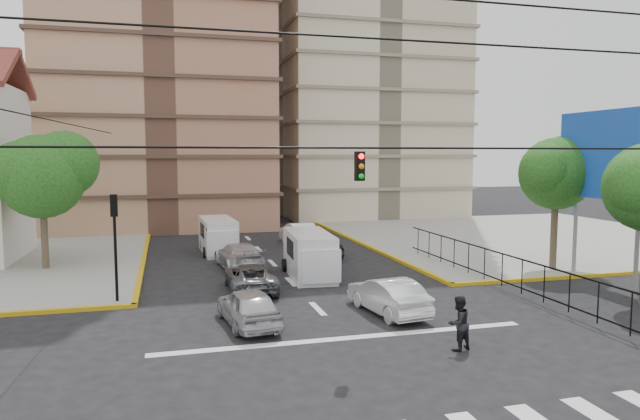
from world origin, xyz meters
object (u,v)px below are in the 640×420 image
object	(u,v)px
traffic_light_nw	(115,230)
van_left_lane	(218,237)
car_silver_front_left	(248,306)
car_white_front_right	(388,296)
van_right_lane	(311,256)
pedestrian_crosswalk	(458,323)

from	to	relation	value
traffic_light_nw	van_left_lane	bearing A→B (deg)	65.36
car_silver_front_left	car_white_front_right	xyz separation A→B (m)	(5.45, 0.13, 0.01)
van_right_lane	traffic_light_nw	bearing A→B (deg)	-158.18
van_right_lane	pedestrian_crosswalk	distance (m)	11.68
van_right_lane	car_silver_front_left	world-z (taller)	van_right_lane
car_white_front_right	van_left_lane	bearing A→B (deg)	-79.27
pedestrian_crosswalk	van_right_lane	bearing A→B (deg)	-100.29
van_right_lane	car_white_front_right	size ratio (longest dim) A/B	1.19
van_right_lane	van_left_lane	bearing A→B (deg)	118.75
car_silver_front_left	pedestrian_crosswalk	world-z (taller)	pedestrian_crosswalk
van_right_lane	van_left_lane	xyz separation A→B (m)	(-3.84, 8.24, -0.04)
van_left_lane	pedestrian_crosswalk	size ratio (longest dim) A/B	2.80
traffic_light_nw	pedestrian_crosswalk	world-z (taller)	traffic_light_nw
van_right_lane	van_left_lane	size ratio (longest dim) A/B	1.05
traffic_light_nw	van_left_lane	size ratio (longest dim) A/B	0.90
van_right_lane	car_silver_front_left	distance (m)	8.30
van_left_lane	car_white_front_right	distance (m)	16.15
van_right_lane	pedestrian_crosswalk	size ratio (longest dim) A/B	2.93
car_silver_front_left	traffic_light_nw	bearing A→B (deg)	-48.92
car_white_front_right	pedestrian_crosswalk	xyz separation A→B (m)	(0.58, -4.47, 0.17)
car_silver_front_left	pedestrian_crosswalk	size ratio (longest dim) A/B	2.34
traffic_light_nw	van_right_lane	size ratio (longest dim) A/B	0.86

